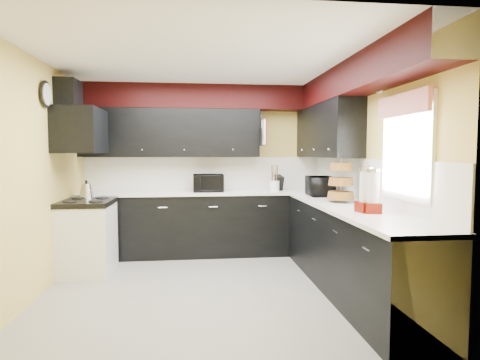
# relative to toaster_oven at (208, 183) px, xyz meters

# --- Properties ---
(ground) EXTENTS (3.60, 3.60, 0.00)m
(ground) POSITION_rel_toaster_oven_xyz_m (-0.04, -1.46, -1.07)
(ground) COLOR gray
(ground) RESTS_ON ground
(wall_back) EXTENTS (3.60, 0.06, 2.50)m
(wall_back) POSITION_rel_toaster_oven_xyz_m (-0.04, 0.34, 0.18)
(wall_back) COLOR #E0C666
(wall_back) RESTS_ON ground
(wall_right) EXTENTS (0.06, 3.60, 2.50)m
(wall_right) POSITION_rel_toaster_oven_xyz_m (1.76, -1.46, 0.18)
(wall_right) COLOR #E0C666
(wall_right) RESTS_ON ground
(wall_left) EXTENTS (0.06, 3.60, 2.50)m
(wall_left) POSITION_rel_toaster_oven_xyz_m (-1.84, -1.46, 0.18)
(wall_left) COLOR #E0C666
(wall_left) RESTS_ON ground
(ceiling) EXTENTS (3.60, 3.60, 0.06)m
(ceiling) POSITION_rel_toaster_oven_xyz_m (-0.04, -1.46, 1.43)
(ceiling) COLOR white
(ceiling) RESTS_ON wall_back
(cab_back) EXTENTS (3.60, 0.60, 0.90)m
(cab_back) POSITION_rel_toaster_oven_xyz_m (-0.04, 0.04, -0.62)
(cab_back) COLOR black
(cab_back) RESTS_ON ground
(cab_right) EXTENTS (0.60, 3.00, 0.90)m
(cab_right) POSITION_rel_toaster_oven_xyz_m (1.46, -1.76, -0.62)
(cab_right) COLOR black
(cab_right) RESTS_ON ground
(counter_back) EXTENTS (3.62, 0.64, 0.04)m
(counter_back) POSITION_rel_toaster_oven_xyz_m (-0.04, 0.04, -0.15)
(counter_back) COLOR white
(counter_back) RESTS_ON cab_back
(counter_right) EXTENTS (0.64, 3.02, 0.04)m
(counter_right) POSITION_rel_toaster_oven_xyz_m (1.46, -1.76, -0.15)
(counter_right) COLOR white
(counter_right) RESTS_ON cab_right
(splash_back) EXTENTS (3.60, 0.02, 0.50)m
(splash_back) POSITION_rel_toaster_oven_xyz_m (-0.04, 0.33, 0.12)
(splash_back) COLOR white
(splash_back) RESTS_ON counter_back
(splash_right) EXTENTS (0.02, 3.60, 0.50)m
(splash_right) POSITION_rel_toaster_oven_xyz_m (1.75, -1.46, 0.12)
(splash_right) COLOR white
(splash_right) RESTS_ON counter_right
(upper_back) EXTENTS (2.60, 0.35, 0.70)m
(upper_back) POSITION_rel_toaster_oven_xyz_m (-0.54, 0.17, 0.73)
(upper_back) COLOR black
(upper_back) RESTS_ON wall_back
(upper_right) EXTENTS (0.35, 1.80, 0.70)m
(upper_right) POSITION_rel_toaster_oven_xyz_m (1.58, -0.56, 0.73)
(upper_right) COLOR black
(upper_right) RESTS_ON wall_right
(soffit_back) EXTENTS (3.60, 0.36, 0.35)m
(soffit_back) POSITION_rel_toaster_oven_xyz_m (-0.04, 0.16, 1.26)
(soffit_back) COLOR black
(soffit_back) RESTS_ON wall_back
(soffit_right) EXTENTS (0.36, 3.24, 0.35)m
(soffit_right) POSITION_rel_toaster_oven_xyz_m (1.58, -1.64, 1.26)
(soffit_right) COLOR black
(soffit_right) RESTS_ON wall_right
(stove) EXTENTS (0.60, 0.75, 0.86)m
(stove) POSITION_rel_toaster_oven_xyz_m (-1.54, -0.71, -0.64)
(stove) COLOR white
(stove) RESTS_ON ground
(cooktop) EXTENTS (0.62, 0.77, 0.06)m
(cooktop) POSITION_rel_toaster_oven_xyz_m (-1.54, -0.71, -0.18)
(cooktop) COLOR black
(cooktop) RESTS_ON stove
(hood) EXTENTS (0.50, 0.78, 0.55)m
(hood) POSITION_rel_toaster_oven_xyz_m (-1.59, -0.71, 0.71)
(hood) COLOR black
(hood) RESTS_ON wall_left
(hood_duct) EXTENTS (0.24, 0.40, 0.40)m
(hood_duct) POSITION_rel_toaster_oven_xyz_m (-1.72, -0.71, 1.13)
(hood_duct) COLOR black
(hood_duct) RESTS_ON wall_left
(window) EXTENTS (0.03, 0.86, 0.96)m
(window) POSITION_rel_toaster_oven_xyz_m (1.74, -2.36, 0.48)
(window) COLOR white
(window) RESTS_ON wall_right
(valance) EXTENTS (0.04, 0.88, 0.20)m
(valance) POSITION_rel_toaster_oven_xyz_m (1.69, -2.36, 0.88)
(valance) COLOR red
(valance) RESTS_ON wall_right
(pan_top) EXTENTS (0.03, 0.22, 0.40)m
(pan_top) POSITION_rel_toaster_oven_xyz_m (0.78, 0.09, 0.93)
(pan_top) COLOR black
(pan_top) RESTS_ON upper_back
(pan_mid) EXTENTS (0.03, 0.28, 0.46)m
(pan_mid) POSITION_rel_toaster_oven_xyz_m (0.78, -0.04, 0.68)
(pan_mid) COLOR black
(pan_mid) RESTS_ON upper_back
(pan_low) EXTENTS (0.03, 0.24, 0.42)m
(pan_low) POSITION_rel_toaster_oven_xyz_m (0.78, 0.22, 0.65)
(pan_low) COLOR black
(pan_low) RESTS_ON upper_back
(cut_board) EXTENTS (0.03, 0.26, 0.35)m
(cut_board) POSITION_rel_toaster_oven_xyz_m (0.79, -0.16, 0.73)
(cut_board) COLOR white
(cut_board) RESTS_ON upper_back
(baskets) EXTENTS (0.27, 0.27, 0.50)m
(baskets) POSITION_rel_toaster_oven_xyz_m (1.48, -1.41, 0.11)
(baskets) COLOR brown
(baskets) RESTS_ON upper_right
(clock) EXTENTS (0.03, 0.30, 0.30)m
(clock) POSITION_rel_toaster_oven_xyz_m (-1.81, -1.21, 1.08)
(clock) COLOR black
(clock) RESTS_ON wall_left
(deco_plate) EXTENTS (0.03, 0.24, 0.24)m
(deco_plate) POSITION_rel_toaster_oven_xyz_m (1.73, -1.81, 1.18)
(deco_plate) COLOR white
(deco_plate) RESTS_ON wall_right
(toaster_oven) EXTENTS (0.44, 0.37, 0.25)m
(toaster_oven) POSITION_rel_toaster_oven_xyz_m (0.00, 0.00, 0.00)
(toaster_oven) COLOR black
(toaster_oven) RESTS_ON counter_back
(microwave) EXTENTS (0.34, 0.48, 0.26)m
(microwave) POSITION_rel_toaster_oven_xyz_m (1.46, -0.72, 0.00)
(microwave) COLOR black
(microwave) RESTS_ON counter_right
(utensil_crock) EXTENTS (0.15, 0.15, 0.15)m
(utensil_crock) POSITION_rel_toaster_oven_xyz_m (0.98, -0.01, -0.05)
(utensil_crock) COLOR white
(utensil_crock) RESTS_ON counter_back
(knife_block) EXTENTS (0.14, 0.16, 0.23)m
(knife_block) POSITION_rel_toaster_oven_xyz_m (1.06, 0.07, -0.01)
(knife_block) COLOR black
(knife_block) RESTS_ON counter_back
(kettle) EXTENTS (0.23, 0.23, 0.18)m
(kettle) POSITION_rel_toaster_oven_xyz_m (-1.62, -0.41, -0.06)
(kettle) COLOR #B5B5BA
(kettle) RESTS_ON cooktop
(dispenser_a) EXTENTS (0.18, 0.18, 0.41)m
(dispenser_a) POSITION_rel_toaster_oven_xyz_m (1.44, -2.18, 0.08)
(dispenser_a) COLOR #6E0C00
(dispenser_a) RESTS_ON counter_right
(dispenser_b) EXTENTS (0.17, 0.17, 0.40)m
(dispenser_b) POSITION_rel_toaster_oven_xyz_m (1.48, -2.25, 0.07)
(dispenser_b) COLOR #65000A
(dispenser_b) RESTS_ON counter_right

